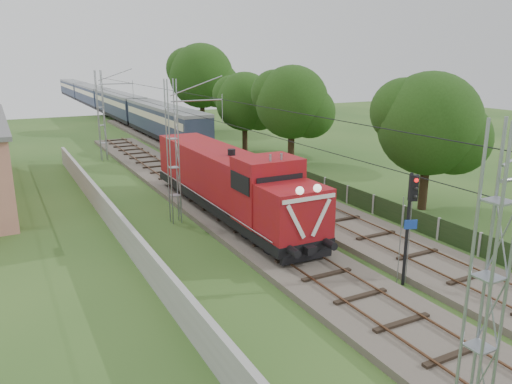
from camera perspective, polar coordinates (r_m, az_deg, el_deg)
ground at (r=20.29m, az=10.62°, el=-11.76°), size 140.00×140.00×0.00m
track_main at (r=25.58m, az=0.93°, el=-5.25°), size 4.20×70.00×0.45m
track_side at (r=38.86m, az=-1.75°, el=1.89°), size 4.20×80.00×0.45m
catenary at (r=27.87m, az=-9.36°, el=4.51°), size 3.31×70.00×8.00m
boundary_wall at (r=27.80m, az=-16.03°, el=-2.93°), size 0.25×40.00×1.50m
fence at (r=27.24m, az=20.13°, el=-3.98°), size 0.12×32.00×1.20m
locomotive at (r=28.66m, az=-3.17°, el=1.26°), size 2.97×16.96×4.31m
coach_rake at (r=87.89m, az=-17.03°, el=10.17°), size 2.92×87.17×3.38m
signal_post at (r=20.64m, az=17.24°, el=-1.98°), size 0.50×0.41×4.75m
tree_a at (r=31.58m, az=19.30°, el=7.25°), size 6.45×6.14×8.36m
tree_b at (r=43.45m, az=4.22°, el=10.11°), size 6.56×6.25×8.51m
tree_c at (r=49.54m, az=-1.22°, el=10.23°), size 5.99×5.70×7.76m
tree_d at (r=64.20m, az=-6.16°, el=12.99°), size 8.35×7.95×10.83m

